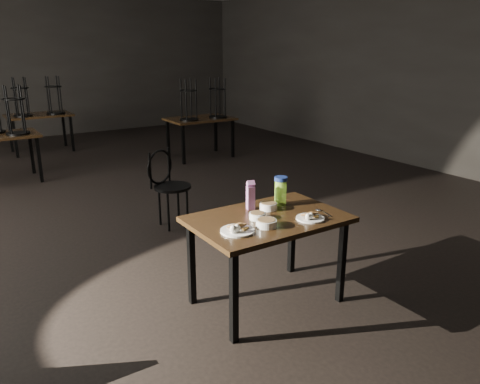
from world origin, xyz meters
TOP-DOWN VIEW (x-y plane):
  - room at (-0.06, 0.01)m, footprint 12.00×12.04m
  - main_table at (0.06, -2.88)m, footprint 1.20×0.80m
  - plate_left at (-0.31, -3.01)m, footprint 0.25×0.25m
  - plate_right at (0.30, -3.10)m, footprint 0.22×0.22m
  - bowl_near at (-0.04, -2.87)m, footprint 0.13×0.13m
  - bowl_far at (0.17, -2.74)m, footprint 0.14×0.14m
  - bowl_big at (-0.07, -3.04)m, footprint 0.16×0.16m
  - juice_carton at (0.05, -2.65)m, footprint 0.08×0.08m
  - water_bottle at (0.33, -2.69)m, footprint 0.12×0.12m
  - spoon at (0.49, -3.00)m, footprint 0.05×0.20m
  - bentwood_chair at (0.13, -0.83)m, footprint 0.48×0.48m
  - bg_table_right at (2.14, 2.06)m, footprint 1.20×0.80m
  - bg_table_far at (-0.29, 4.25)m, footprint 1.20×0.80m

SIDE VIEW (x-z plane):
  - bentwood_chair at x=0.13m, z-range 0.08..0.98m
  - main_table at x=0.06m, z-range 0.30..1.05m
  - bg_table_right at x=2.14m, z-range 0.01..1.49m
  - bg_table_far at x=-0.29m, z-range 0.01..1.49m
  - spoon at x=0.49m, z-range 0.75..0.76m
  - plate_right at x=0.30m, z-range 0.73..0.81m
  - plate_left at x=-0.31m, z-range 0.73..0.81m
  - bowl_near at x=-0.04m, z-range 0.75..0.80m
  - bowl_big at x=-0.07m, z-range 0.75..0.81m
  - bowl_far at x=0.17m, z-range 0.75..0.81m
  - juice_carton at x=0.05m, z-range 0.74..0.99m
  - water_bottle at x=0.33m, z-range 0.75..1.00m
  - room at x=-0.06m, z-range 0.72..3.94m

